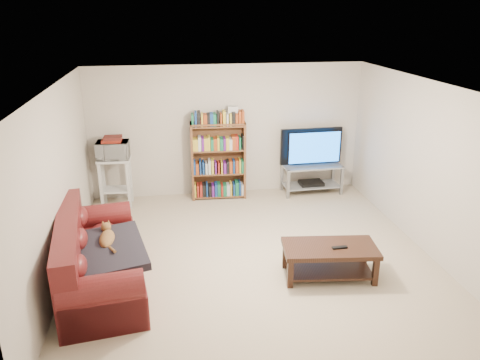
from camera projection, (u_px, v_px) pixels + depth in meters
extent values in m
plane|color=beige|center=(251.00, 255.00, 6.68)|extent=(5.00, 5.00, 0.00)
plane|color=white|center=(253.00, 86.00, 5.86)|extent=(5.00, 5.00, 0.00)
plane|color=beige|center=(227.00, 131.00, 8.59)|extent=(5.00, 0.00, 5.00)
plane|color=beige|center=(306.00, 274.00, 3.95)|extent=(5.00, 0.00, 5.00)
plane|color=beige|center=(58.00, 186.00, 5.90)|extent=(0.00, 5.00, 5.00)
plane|color=beige|center=(425.00, 166.00, 6.64)|extent=(0.00, 5.00, 5.00)
cube|color=maroon|center=(102.00, 270.00, 5.90)|extent=(1.22, 2.29, 0.42)
cube|color=maroon|center=(71.00, 255.00, 5.71)|extent=(0.55, 2.20, 0.91)
cube|color=maroon|center=(103.00, 311.00, 5.00)|extent=(0.92, 0.36, 0.54)
cube|color=maroon|center=(100.00, 232.00, 6.75)|extent=(0.92, 0.36, 0.54)
cube|color=black|center=(108.00, 251.00, 5.67)|extent=(1.06, 1.25, 0.19)
cube|color=black|center=(330.00, 248.00, 6.02)|extent=(1.26, 0.74, 0.06)
cube|color=black|center=(328.00, 269.00, 6.12)|extent=(1.14, 0.66, 0.03)
cube|color=black|center=(290.00, 274.00, 5.85)|extent=(0.08, 0.08, 0.38)
cube|color=black|center=(376.00, 272.00, 5.89)|extent=(0.08, 0.08, 0.38)
cube|color=black|center=(285.00, 255.00, 6.30)|extent=(0.08, 0.08, 0.38)
cube|color=black|center=(364.00, 253.00, 6.34)|extent=(0.08, 0.08, 0.38)
cube|color=black|center=(340.00, 247.00, 5.96)|extent=(0.20, 0.06, 0.02)
cube|color=#999EA3|center=(312.00, 166.00, 8.77)|extent=(1.11, 0.53, 0.03)
cube|color=#999EA3|center=(311.00, 185.00, 8.91)|extent=(1.06, 0.50, 0.02)
cube|color=gray|center=(288.00, 185.00, 8.57)|extent=(0.05, 0.05, 0.55)
cube|color=gray|center=(342.00, 181.00, 8.75)|extent=(0.05, 0.05, 0.55)
cube|color=gray|center=(282.00, 177.00, 8.97)|extent=(0.05, 0.05, 0.55)
cube|color=gray|center=(333.00, 173.00, 9.15)|extent=(0.05, 0.05, 0.55)
imported|color=black|center=(313.00, 148.00, 8.65)|extent=(1.19, 0.19, 0.68)
cube|color=black|center=(311.00, 183.00, 8.89)|extent=(0.45, 0.32, 0.06)
cube|color=brown|center=(192.00, 162.00, 8.45)|extent=(0.06, 0.31, 1.42)
cube|color=brown|center=(244.00, 160.00, 8.54)|extent=(0.06, 0.31, 1.42)
cube|color=brown|center=(218.00, 123.00, 8.25)|extent=(1.00, 0.36, 0.03)
cube|color=maroon|center=(205.00, 121.00, 8.21)|extent=(0.29, 0.23, 0.08)
cube|color=silver|center=(114.00, 159.00, 8.08)|extent=(0.56, 0.42, 0.04)
cube|color=silver|center=(117.00, 189.00, 8.27)|extent=(0.51, 0.38, 0.03)
cube|color=silver|center=(101.00, 187.00, 8.06)|extent=(0.05, 0.05, 0.84)
cube|color=silver|center=(129.00, 186.00, 8.11)|extent=(0.05, 0.05, 0.84)
cube|color=silver|center=(104.00, 181.00, 8.35)|extent=(0.05, 0.05, 0.84)
cube|color=silver|center=(131.00, 180.00, 8.40)|extent=(0.05, 0.05, 0.84)
imported|color=silver|center=(113.00, 150.00, 8.02)|extent=(0.56, 0.39, 0.30)
cube|color=maroon|center=(112.00, 140.00, 7.96)|extent=(0.33, 0.29, 0.05)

